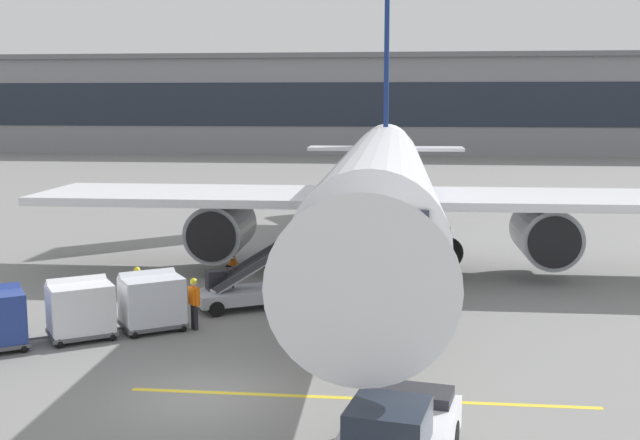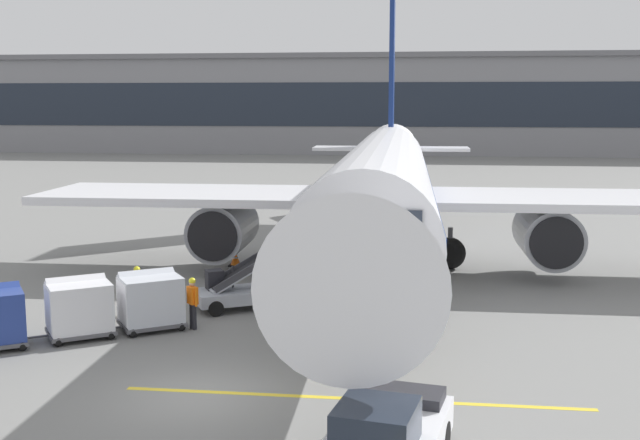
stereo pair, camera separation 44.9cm
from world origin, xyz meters
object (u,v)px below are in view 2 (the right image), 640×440
(safety_cone_engine_keepout, at_px, (236,259))
(belt_loader, at_px, (249,283))
(baggage_cart_lead, at_px, (150,299))
(ground_crew_by_loader, at_px, (193,300))
(baggage_cart_second, at_px, (79,307))
(safety_cone_wingtip, at_px, (269,259))
(parked_airplane, at_px, (383,186))
(ground_crew_by_carts, at_px, (137,287))

(safety_cone_engine_keepout, bearing_deg, belt_loader, -73.09)
(baggage_cart_lead, relative_size, safety_cone_engine_keepout, 4.04)
(baggage_cart_lead, distance_m, ground_crew_by_loader, 1.41)
(belt_loader, relative_size, baggage_cart_second, 1.90)
(ground_crew_by_loader, xyz_separation_m, safety_cone_wingtip, (0.64, 10.08, -0.65))
(parked_airplane, height_order, belt_loader, parked_airplane)
(safety_cone_wingtip, bearing_deg, ground_crew_by_loader, -93.63)
(parked_airplane, xyz_separation_m, ground_crew_by_carts, (-8.26, -8.26, -2.80))
(baggage_cart_second, distance_m, ground_crew_by_carts, 2.98)
(safety_cone_engine_keepout, bearing_deg, safety_cone_wingtip, -0.29)
(belt_loader, distance_m, safety_cone_wingtip, 7.18)
(parked_airplane, xyz_separation_m, baggage_cart_lead, (-7.21, -9.90, -2.80))
(belt_loader, bearing_deg, baggage_cart_lead, -130.56)
(belt_loader, relative_size, ground_crew_by_loader, 2.95)
(safety_cone_engine_keepout, distance_m, safety_cone_wingtip, 1.57)
(baggage_cart_second, bearing_deg, safety_cone_engine_keepout, 78.06)
(safety_cone_wingtip, bearing_deg, baggage_cart_second, -109.23)
(ground_crew_by_loader, bearing_deg, baggage_cart_lead, -174.41)
(belt_loader, xyz_separation_m, safety_cone_engine_keepout, (-2.17, 7.14, -0.58))
(baggage_cart_lead, height_order, ground_crew_by_loader, baggage_cart_lead)
(safety_cone_engine_keepout, bearing_deg, ground_crew_by_loader, -84.75)
(belt_loader, height_order, ground_crew_by_carts, belt_loader)
(ground_crew_by_carts, xyz_separation_m, safety_cone_engine_keepout, (1.52, 8.58, -0.67))
(parked_airplane, xyz_separation_m, ground_crew_by_loader, (-5.81, -9.76, -2.80))
(baggage_cart_second, bearing_deg, baggage_cart_lead, 31.71)
(baggage_cart_second, xyz_separation_m, safety_cone_engine_keepout, (2.42, 11.43, -0.67))
(safety_cone_engine_keepout, height_order, safety_cone_wingtip, safety_cone_wingtip)
(belt_loader, relative_size, baggage_cart_lead, 1.90)
(baggage_cart_lead, distance_m, ground_crew_by_carts, 1.95)
(baggage_cart_lead, height_order, ground_crew_by_carts, baggage_cart_lead)
(ground_crew_by_loader, xyz_separation_m, ground_crew_by_carts, (-2.45, 1.51, 0.00))
(baggage_cart_second, xyz_separation_m, ground_crew_by_loader, (3.34, 1.34, -0.00))
(baggage_cart_lead, relative_size, safety_cone_wingtip, 3.83)
(belt_loader, xyz_separation_m, ground_crew_by_carts, (-3.69, -1.44, 0.10))
(baggage_cart_lead, xyz_separation_m, safety_cone_wingtip, (2.04, 10.22, -0.66))
(baggage_cart_second, distance_m, safety_cone_wingtip, 12.11)
(ground_crew_by_carts, relative_size, safety_cone_engine_keepout, 2.60)
(ground_crew_by_loader, distance_m, safety_cone_engine_keepout, 10.15)
(belt_loader, bearing_deg, ground_crew_by_carts, -158.64)
(ground_crew_by_carts, bearing_deg, baggage_cart_lead, -57.56)
(baggage_cart_lead, relative_size, ground_crew_by_loader, 1.55)
(parked_airplane, relative_size, baggage_cart_second, 15.04)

